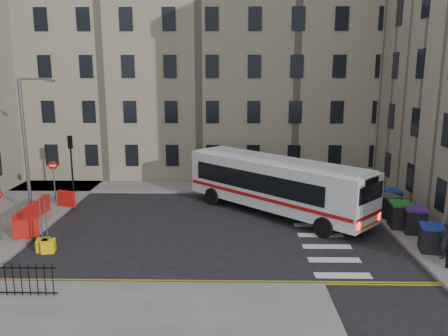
{
  "coord_description": "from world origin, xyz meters",
  "views": [
    {
      "loc": [
        -0.76,
        -23.3,
        8.35
      ],
      "look_at": [
        -1.21,
        1.83,
        3.0
      ],
      "focal_mm": 35.0,
      "sensor_mm": 36.0,
      "label": 1
    }
  ],
  "objects_px": {
    "streetlamp": "(25,145)",
    "pedestrian": "(445,239)",
    "wheelie_bin_a": "(431,238)",
    "bus": "(275,183)",
    "wheelie_bin_d": "(388,206)",
    "wheelie_bin_b": "(415,220)",
    "bollard_yellow": "(48,246)",
    "wheelie_bin_c": "(400,215)",
    "wheelie_bin_e": "(391,200)",
    "bollard_chevron": "(43,245)"
  },
  "relations": [
    {
      "from": "streetlamp",
      "to": "bus",
      "type": "relative_size",
      "value": 0.76
    },
    {
      "from": "bollard_chevron",
      "to": "wheelie_bin_a",
      "type": "bearing_deg",
      "value": -0.08
    },
    {
      "from": "bus",
      "to": "bollard_chevron",
      "type": "xyz_separation_m",
      "value": [
        -11.8,
        -6.03,
        -1.63
      ]
    },
    {
      "from": "wheelie_bin_e",
      "to": "wheelie_bin_b",
      "type": "bearing_deg",
      "value": -93.7
    },
    {
      "from": "wheelie_bin_a",
      "to": "bus",
      "type": "bearing_deg",
      "value": 152.54
    },
    {
      "from": "wheelie_bin_c",
      "to": "bollard_chevron",
      "type": "xyz_separation_m",
      "value": [
        -18.4,
        -3.35,
        -0.55
      ]
    },
    {
      "from": "wheelie_bin_c",
      "to": "wheelie_bin_d",
      "type": "xyz_separation_m",
      "value": [
        -0.0,
        1.77,
        -0.04
      ]
    },
    {
      "from": "streetlamp",
      "to": "wheelie_bin_e",
      "type": "xyz_separation_m",
      "value": [
        22.14,
        0.91,
        -3.54
      ]
    },
    {
      "from": "wheelie_bin_b",
      "to": "wheelie_bin_c",
      "type": "xyz_separation_m",
      "value": [
        -0.47,
        0.83,
        0.01
      ]
    },
    {
      "from": "wheelie_bin_c",
      "to": "wheelie_bin_e",
      "type": "distance_m",
      "value": 3.18
    },
    {
      "from": "wheelie_bin_c",
      "to": "bollard_yellow",
      "type": "distance_m",
      "value": 18.42
    },
    {
      "from": "bus",
      "to": "pedestrian",
      "type": "relative_size",
      "value": 5.98
    },
    {
      "from": "pedestrian",
      "to": "streetlamp",
      "type": "bearing_deg",
      "value": -59.51
    },
    {
      "from": "wheelie_bin_b",
      "to": "bus",
      "type": "bearing_deg",
      "value": 163.96
    },
    {
      "from": "pedestrian",
      "to": "bollard_yellow",
      "type": "distance_m",
      "value": 18.56
    },
    {
      "from": "streetlamp",
      "to": "pedestrian",
      "type": "xyz_separation_m",
      "value": [
        21.96,
        -6.39,
        -3.29
      ]
    },
    {
      "from": "wheelie_bin_b",
      "to": "bollard_chevron",
      "type": "relative_size",
      "value": 2.38
    },
    {
      "from": "streetlamp",
      "to": "wheelie_bin_d",
      "type": "bearing_deg",
      "value": -1.17
    },
    {
      "from": "wheelie_bin_b",
      "to": "bollard_yellow",
      "type": "distance_m",
      "value": 18.75
    },
    {
      "from": "wheelie_bin_d",
      "to": "pedestrian",
      "type": "bearing_deg",
      "value": -103.44
    },
    {
      "from": "pedestrian",
      "to": "bollard_chevron",
      "type": "relative_size",
      "value": 3.0
    },
    {
      "from": "wheelie_bin_c",
      "to": "bollard_chevron",
      "type": "distance_m",
      "value": 18.71
    },
    {
      "from": "wheelie_bin_e",
      "to": "bollard_chevron",
      "type": "bearing_deg",
      "value": -162.58
    },
    {
      "from": "wheelie_bin_c",
      "to": "streetlamp",
      "type": "bearing_deg",
      "value": 179.97
    },
    {
      "from": "wheelie_bin_c",
      "to": "bollard_chevron",
      "type": "height_order",
      "value": "wheelie_bin_c"
    },
    {
      "from": "wheelie_bin_d",
      "to": "pedestrian",
      "type": "height_order",
      "value": "pedestrian"
    },
    {
      "from": "wheelie_bin_a",
      "to": "wheelie_bin_c",
      "type": "xyz_separation_m",
      "value": [
        -0.21,
        3.37,
        0.06
      ]
    },
    {
      "from": "wheelie_bin_c",
      "to": "pedestrian",
      "type": "relative_size",
      "value": 0.78
    },
    {
      "from": "wheelie_bin_a",
      "to": "wheelie_bin_d",
      "type": "distance_m",
      "value": 5.15
    },
    {
      "from": "bollard_yellow",
      "to": "bollard_chevron",
      "type": "relative_size",
      "value": 1.0
    },
    {
      "from": "wheelie_bin_c",
      "to": "wheelie_bin_e",
      "type": "xyz_separation_m",
      "value": [
        0.63,
        3.12,
        -0.06
      ]
    },
    {
      "from": "wheelie_bin_d",
      "to": "wheelie_bin_b",
      "type": "bearing_deg",
      "value": -97.56
    },
    {
      "from": "streetlamp",
      "to": "bollard_yellow",
      "type": "height_order",
      "value": "streetlamp"
    },
    {
      "from": "bollard_yellow",
      "to": "wheelie_bin_d",
      "type": "bearing_deg",
      "value": 16.24
    },
    {
      "from": "streetlamp",
      "to": "bollard_yellow",
      "type": "relative_size",
      "value": 13.57
    },
    {
      "from": "bus",
      "to": "wheelie_bin_c",
      "type": "distance_m",
      "value": 7.21
    },
    {
      "from": "bollard_chevron",
      "to": "streetlamp",
      "type": "bearing_deg",
      "value": 119.21
    },
    {
      "from": "wheelie_bin_e",
      "to": "bollard_yellow",
      "type": "height_order",
      "value": "wheelie_bin_e"
    },
    {
      "from": "wheelie_bin_b",
      "to": "wheelie_bin_d",
      "type": "bearing_deg",
      "value": 110.64
    },
    {
      "from": "streetlamp",
      "to": "bollard_chevron",
      "type": "xyz_separation_m",
      "value": [
        3.11,
        -5.56,
        -4.04
      ]
    },
    {
      "from": "pedestrian",
      "to": "wheelie_bin_d",
      "type": "bearing_deg",
      "value": -128.9
    },
    {
      "from": "bollard_yellow",
      "to": "streetlamp",
      "type": "bearing_deg",
      "value": 121.0
    },
    {
      "from": "streetlamp",
      "to": "bus",
      "type": "bearing_deg",
      "value": 1.83
    },
    {
      "from": "wheelie_bin_e",
      "to": "bollard_yellow",
      "type": "relative_size",
      "value": 2.14
    },
    {
      "from": "bus",
      "to": "wheelie_bin_b",
      "type": "relative_size",
      "value": 7.53
    },
    {
      "from": "streetlamp",
      "to": "bollard_yellow",
      "type": "bearing_deg",
      "value": -59.0
    },
    {
      "from": "streetlamp",
      "to": "wheelie_bin_c",
      "type": "relative_size",
      "value": 5.83
    },
    {
      "from": "wheelie_bin_b",
      "to": "wheelie_bin_e",
      "type": "distance_m",
      "value": 3.95
    },
    {
      "from": "wheelie_bin_d",
      "to": "wheelie_bin_e",
      "type": "bearing_deg",
      "value": 47.0
    },
    {
      "from": "wheelie_bin_c",
      "to": "wheelie_bin_d",
      "type": "bearing_deg",
      "value": 95.89
    }
  ]
}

